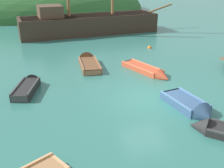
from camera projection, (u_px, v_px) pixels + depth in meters
ground_plane at (146, 98)px, 13.87m from camera, size 120.00×120.00×0.00m
shore_hill at (28, 11)px, 43.34m from camera, size 37.28×24.50×11.67m
sailing_ship at (88, 27)px, 27.82m from camera, size 16.63×5.17×11.94m
rowboat_portside at (29, 87)px, 14.85m from camera, size 1.60×3.21×0.88m
rowboat_outer_left at (88, 63)px, 18.76m from camera, size 1.22×3.76×1.11m
rowboat_outer_right at (148, 72)px, 17.27m from camera, size 2.35×3.87×0.89m
rowboat_near_dock at (191, 108)px, 12.67m from camera, size 1.73×3.13×1.13m
buoy_orange at (150, 48)px, 22.86m from camera, size 0.37×0.37×0.37m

